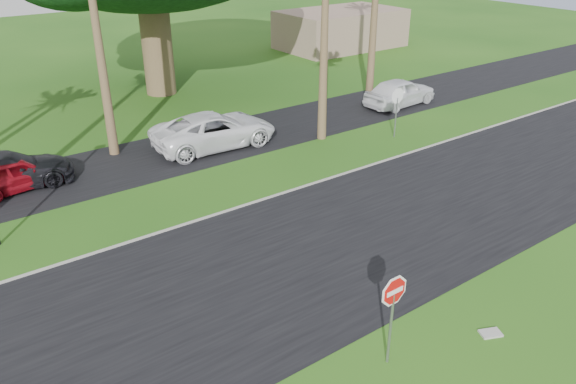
% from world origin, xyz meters
% --- Properties ---
extents(ground, '(120.00, 120.00, 0.00)m').
position_xyz_m(ground, '(0.00, 0.00, 0.00)').
color(ground, '#204E13').
rests_on(ground, ground).
extents(road, '(120.00, 8.00, 0.02)m').
position_xyz_m(road, '(0.00, 2.00, 0.01)').
color(road, black).
rests_on(road, ground).
extents(parking_strip, '(120.00, 5.00, 0.02)m').
position_xyz_m(parking_strip, '(0.00, 12.50, 0.01)').
color(parking_strip, black).
rests_on(parking_strip, ground).
extents(curb, '(120.00, 0.12, 0.06)m').
position_xyz_m(curb, '(0.00, 6.05, 0.03)').
color(curb, gray).
rests_on(curb, ground).
extents(stop_sign_near, '(1.05, 0.07, 2.62)m').
position_xyz_m(stop_sign_near, '(0.50, -3.00, 1.77)').
color(stop_sign_near, gray).
rests_on(stop_sign_near, ground).
extents(stop_sign_far, '(1.05, 0.07, 2.62)m').
position_xyz_m(stop_sign_far, '(12.00, 8.00, 1.77)').
color(stop_sign_far, gray).
rests_on(stop_sign_far, ground).
extents(building_far, '(10.00, 6.00, 3.00)m').
position_xyz_m(building_far, '(24.00, 26.00, 1.50)').
color(building_far, gray).
rests_on(building_far, ground).
extents(car_red, '(4.17, 2.10, 1.36)m').
position_xyz_m(car_red, '(-4.47, 12.57, 0.68)').
color(car_red, maroon).
rests_on(car_red, ground).
extents(car_dark, '(5.26, 2.65, 1.47)m').
position_xyz_m(car_dark, '(-4.73, 12.92, 0.73)').
color(car_dark, black).
rests_on(car_dark, ground).
extents(car_minivan, '(6.00, 3.00, 1.63)m').
position_xyz_m(car_minivan, '(4.19, 12.05, 0.82)').
color(car_minivan, white).
rests_on(car_minivan, ground).
extents(car_pickup, '(4.78, 2.18, 1.59)m').
position_xyz_m(car_pickup, '(15.97, 11.50, 0.80)').
color(car_pickup, white).
rests_on(car_pickup, ground).
extents(utility_slab, '(0.64, 0.54, 0.06)m').
position_xyz_m(utility_slab, '(3.40, -3.87, 0.03)').
color(utility_slab, '#9D9C95').
rests_on(utility_slab, ground).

